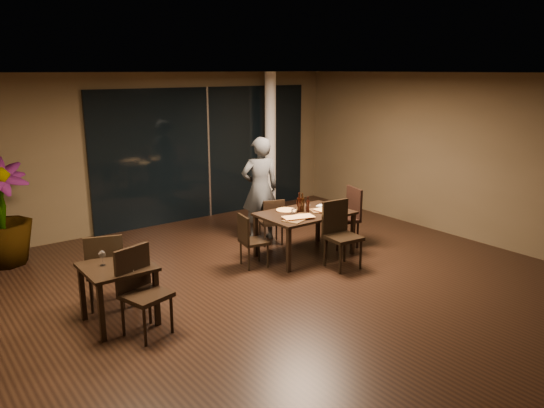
{
  "coord_description": "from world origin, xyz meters",
  "views": [
    {
      "loc": [
        -4.5,
        -5.65,
        3.06
      ],
      "look_at": [
        0.2,
        0.64,
        1.05
      ],
      "focal_mm": 35.0,
      "sensor_mm": 36.0,
      "label": 1
    }
  ],
  "objects": [
    {
      "name": "ground",
      "position": [
        0.0,
        0.0,
        0.0
      ],
      "size": [
        8.0,
        8.0,
        0.0
      ],
      "primitive_type": "plane",
      "color": "black",
      "rests_on": "ground"
    },
    {
      "name": "diner",
      "position": [
        0.94,
        1.99,
        0.94
      ],
      "size": [
        0.74,
        0.6,
        1.89
      ],
      "primitive_type": "imported",
      "rotation": [
        0.0,
        0.0,
        2.84
      ],
      "color": "#303235",
      "rests_on": "ground"
    },
    {
      "name": "ceiling",
      "position": [
        0.0,
        0.0,
        3.02
      ],
      "size": [
        8.0,
        8.0,
        0.04
      ],
      "primitive_type": "cube",
      "color": "silver",
      "rests_on": "wall_back"
    },
    {
      "name": "side_napkin",
      "position": [
        -2.37,
        0.08,
        0.76
      ],
      "size": [
        0.21,
        0.18,
        0.01
      ],
      "primitive_type": "cube",
      "rotation": [
        0.0,
        0.0,
        -0.44
      ],
      "color": "white",
      "rests_on": "side_table"
    },
    {
      "name": "tumbler_right",
      "position": [
        1.19,
        0.95,
        0.8
      ],
      "size": [
        0.08,
        0.08,
        0.09
      ],
      "primitive_type": "cylinder",
      "color": "white",
      "rests_on": "main_table"
    },
    {
      "name": "chair_main_far",
      "position": [
        0.9,
        1.57,
        0.47
      ],
      "size": [
        0.5,
        0.5,
        0.84
      ],
      "rotation": [
        0.0,
        0.0,
        2.82
      ],
      "color": "black",
      "rests_on": "ground"
    },
    {
      "name": "oblong_pizza_left",
      "position": [
        0.67,
        0.57,
        0.77
      ],
      "size": [
        0.52,
        0.34,
        0.02
      ],
      "primitive_type": null,
      "rotation": [
        0.0,
        0.0,
        -0.26
      ],
      "color": "maroon",
      "rests_on": "pizza_board_left"
    },
    {
      "name": "chair_main_left",
      "position": [
        -0.03,
        0.91,
        0.48
      ],
      "size": [
        0.46,
        0.46,
        0.85
      ],
      "rotation": [
        0.0,
        0.0,
        1.39
      ],
      "color": "black",
      "rests_on": "ground"
    },
    {
      "name": "window_panel",
      "position": [
        1.0,
        3.96,
        1.35
      ],
      "size": [
        5.0,
        0.06,
        2.7
      ],
      "primitive_type": "cube",
      "color": "black",
      "rests_on": "ground"
    },
    {
      "name": "bottle_a",
      "position": [
        0.93,
        0.87,
        0.92
      ],
      "size": [
        0.07,
        0.07,
        0.33
      ],
      "primitive_type": null,
      "color": "black",
      "rests_on": "main_table"
    },
    {
      "name": "wall_right",
      "position": [
        4.05,
        0.0,
        1.5
      ],
      "size": [
        0.1,
        8.0,
        3.0
      ],
      "primitive_type": "cube",
      "color": "#433724",
      "rests_on": "ground"
    },
    {
      "name": "chair_side_far",
      "position": [
        -2.38,
        0.79,
        0.57
      ],
      "size": [
        0.6,
        0.6,
        1.02
      ],
      "rotation": [
        0.0,
        0.0,
        2.82
      ],
      "color": "black",
      "rests_on": "ground"
    },
    {
      "name": "napkin_near",
      "position": [
        1.55,
        0.74,
        0.76
      ],
      "size": [
        0.2,
        0.15,
        0.01
      ],
      "primitive_type": "cube",
      "rotation": [
        0.0,
        0.0,
        -0.32
      ],
      "color": "silver",
      "rests_on": "main_table"
    },
    {
      "name": "side_table",
      "position": [
        -2.4,
        0.3,
        0.62
      ],
      "size": [
        0.8,
        0.8,
        0.75
      ],
      "color": "black",
      "rests_on": "ground"
    },
    {
      "name": "chair_main_right",
      "position": [
        1.94,
        0.75,
        0.58
      ],
      "size": [
        0.59,
        0.59,
        1.04
      ],
      "rotation": [
        0.0,
        0.0,
        -1.84
      ],
      "color": "black",
      "rests_on": "ground"
    },
    {
      "name": "pizza_board_left",
      "position": [
        0.67,
        0.57,
        0.76
      ],
      "size": [
        0.63,
        0.46,
        0.01
      ],
      "primitive_type": "cube",
      "rotation": [
        0.0,
        0.0,
        0.36
      ],
      "color": "#432C15",
      "rests_on": "main_table"
    },
    {
      "name": "napkin_far",
      "position": [
        1.51,
        0.96,
        0.76
      ],
      "size": [
        0.2,
        0.14,
        0.01
      ],
      "primitive_type": "cube",
      "rotation": [
        0.0,
        0.0,
        0.25
      ],
      "color": "silver",
      "rests_on": "main_table"
    },
    {
      "name": "chair_main_near",
      "position": [
        1.12,
        0.1,
        0.59
      ],
      "size": [
        0.53,
        0.53,
        1.05
      ],
      "rotation": [
        0.0,
        0.0,
        -0.1
      ],
      "color": "black",
      "rests_on": "ground"
    },
    {
      "name": "wall_back",
      "position": [
        0.0,
        4.05,
        1.5
      ],
      "size": [
        8.0,
        0.1,
        3.0
      ],
      "primitive_type": "cube",
      "color": "#433724",
      "rests_on": "ground"
    },
    {
      "name": "column",
      "position": [
        2.4,
        3.65,
        1.5
      ],
      "size": [
        0.24,
        0.24,
        3.0
      ],
      "primitive_type": "cylinder",
      "color": "white",
      "rests_on": "ground"
    },
    {
      "name": "round_pizza",
      "position": [
        0.82,
        1.07,
        0.76
      ],
      "size": [
        0.33,
        0.33,
        0.01
      ],
      "primitive_type": "cylinder",
      "color": "red",
      "rests_on": "main_table"
    },
    {
      "name": "wine_glass_a",
      "position": [
        -2.53,
        0.4,
        0.84
      ],
      "size": [
        0.08,
        0.08,
        0.18
      ],
      "primitive_type": null,
      "color": "white",
      "rests_on": "side_table"
    },
    {
      "name": "wine_glass_b",
      "position": [
        -2.22,
        0.26,
        0.85
      ],
      "size": [
        0.09,
        0.09,
        0.19
      ],
      "primitive_type": null,
      "color": "white",
      "rests_on": "side_table"
    },
    {
      "name": "bottle_b",
      "position": [
        1.06,
        0.8,
        0.88
      ],
      "size": [
        0.06,
        0.06,
        0.26
      ],
      "primitive_type": null,
      "color": "black",
      "rests_on": "main_table"
    },
    {
      "name": "oblong_pizza_right",
      "position": [
        1.39,
        0.67,
        0.77
      ],
      "size": [
        0.46,
        0.22,
        0.02
      ],
      "primitive_type": null,
      "rotation": [
        0.0,
        0.0,
        0.02
      ],
      "color": "maroon",
      "rests_on": "pizza_board_right"
    },
    {
      "name": "chair_side_near",
      "position": [
        -2.28,
        -0.11,
        0.58
      ],
      "size": [
        0.6,
        0.6,
        1.05
      ],
      "rotation": [
        0.0,
        0.0,
        0.27
      ],
      "color": "black",
      "rests_on": "ground"
    },
    {
      "name": "pizza_board_right",
      "position": [
        1.39,
        0.67,
        0.76
      ],
      "size": [
        0.67,
        0.5,
        0.01
      ],
      "primitive_type": "cube",
      "rotation": [
        0.0,
        0.0,
        -0.39
      ],
      "color": "#422A15",
      "rests_on": "main_table"
    },
    {
      "name": "main_table",
      "position": [
        1.0,
        0.8,
        0.68
      ],
      "size": [
        1.5,
        1.0,
        0.75
      ],
      "color": "black",
      "rests_on": "ground"
    },
    {
      "name": "tumbler_left",
      "position": [
        0.78,
        0.84,
        0.79
      ],
      "size": [
        0.07,
        0.07,
        0.09
      ],
      "primitive_type": "cylinder",
      "color": "white",
      "rests_on": "main_table"
    },
    {
      "name": "bottle_c",
      "position": [
        1.0,
        0.87,
        0.91
      ],
      "size": [
        0.07,
        0.07,
        0.31
      ],
      "primitive_type": null,
      "color": "black",
      "rests_on": "main_table"
    }
  ]
}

